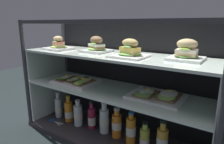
% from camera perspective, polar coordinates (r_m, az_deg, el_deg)
% --- Properties ---
extents(ground_plane, '(6.00, 6.00, 0.02)m').
position_cam_1_polar(ground_plane, '(1.61, -0.00, -18.99)').
color(ground_plane, black).
rests_on(ground_plane, ground).
extents(case_base_deck, '(1.45, 0.45, 0.03)m').
position_cam_1_polar(case_base_deck, '(1.59, -0.00, -18.19)').
color(case_base_deck, '#342E32').
rests_on(case_base_deck, ground).
extents(case_frame, '(1.45, 0.45, 0.88)m').
position_cam_1_polar(case_frame, '(1.52, 3.03, -0.72)').
color(case_frame, '#333338').
rests_on(case_frame, ground).
extents(riser_lower_tier, '(1.38, 0.39, 0.35)m').
position_cam_1_polar(riser_lower_tier, '(1.50, -0.00, -11.93)').
color(riser_lower_tier, silver).
rests_on(riser_lower_tier, case_base_deck).
extents(shelf_lower_glass, '(1.40, 0.41, 0.02)m').
position_cam_1_polar(shelf_lower_glass, '(1.43, -0.00, -5.28)').
color(shelf_lower_glass, silver).
rests_on(shelf_lower_glass, riser_lower_tier).
extents(riser_upper_tier, '(1.38, 0.39, 0.24)m').
position_cam_1_polar(riser_upper_tier, '(1.39, -0.00, -0.31)').
color(riser_upper_tier, silver).
rests_on(riser_upper_tier, shelf_lower_glass).
extents(shelf_upper_glass, '(1.40, 0.41, 0.02)m').
position_cam_1_polar(shelf_upper_glass, '(1.37, -0.00, 4.89)').
color(shelf_upper_glass, silver).
rests_on(shelf_upper_glass, riser_upper_tier).
extents(plated_roll_sandwich_mid_right, '(0.19, 0.19, 0.11)m').
position_cam_1_polar(plated_roll_sandwich_mid_right, '(1.65, -15.05, 7.45)').
color(plated_roll_sandwich_mid_right, white).
rests_on(plated_roll_sandwich_mid_right, shelf_upper_glass).
extents(plated_roll_sandwich_mid_left, '(0.19, 0.19, 0.11)m').
position_cam_1_polar(plated_roll_sandwich_mid_left, '(1.46, -4.48, 7.38)').
color(plated_roll_sandwich_mid_left, white).
rests_on(plated_roll_sandwich_mid_left, shelf_upper_glass).
extents(plated_roll_sandwich_right_of_center, '(0.21, 0.21, 0.11)m').
position_cam_1_polar(plated_roll_sandwich_right_of_center, '(1.24, 5.12, 6.09)').
color(plated_roll_sandwich_right_of_center, white).
rests_on(plated_roll_sandwich_right_of_center, shelf_upper_glass).
extents(plated_roll_sandwich_center, '(0.19, 0.19, 0.12)m').
position_cam_1_polar(plated_roll_sandwich_center, '(1.21, 20.51, 5.36)').
color(plated_roll_sandwich_center, white).
rests_on(plated_roll_sandwich_center, shelf_upper_glass).
extents(open_sandwich_tray_center, '(0.34, 0.26, 0.06)m').
position_cam_1_polar(open_sandwich_tray_center, '(1.60, -10.25, -2.42)').
color(open_sandwich_tray_center, white).
rests_on(open_sandwich_tray_center, shelf_lower_glass).
extents(open_sandwich_tray_left_of_center, '(0.34, 0.26, 0.06)m').
position_cam_1_polar(open_sandwich_tray_left_of_center, '(1.29, 12.80, -6.48)').
color(open_sandwich_tray_left_of_center, white).
rests_on(open_sandwich_tray_left_of_center, shelf_lower_glass).
extents(juice_bottle_back_left, '(0.06, 0.06, 0.23)m').
position_cam_1_polar(juice_bottle_back_left, '(1.89, -15.06, -9.65)').
color(juice_bottle_back_left, white).
rests_on(juice_bottle_back_left, case_base_deck).
extents(juice_bottle_back_right, '(0.07, 0.07, 0.23)m').
position_cam_1_polar(juice_bottle_back_right, '(1.80, -12.24, -10.96)').
color(juice_bottle_back_right, orange).
rests_on(juice_bottle_back_right, case_base_deck).
extents(juice_bottle_back_center, '(0.07, 0.07, 0.22)m').
position_cam_1_polar(juice_bottle_back_center, '(1.71, -9.66, -11.93)').
color(juice_bottle_back_center, white).
rests_on(juice_bottle_back_center, case_base_deck).
extents(juice_bottle_front_second, '(0.06, 0.06, 0.23)m').
position_cam_1_polar(juice_bottle_front_second, '(1.66, -5.80, -12.89)').
color(juice_bottle_front_second, '#9E1C3E').
rests_on(juice_bottle_front_second, case_base_deck).
extents(juice_bottle_front_fourth, '(0.07, 0.07, 0.25)m').
position_cam_1_polar(juice_bottle_front_fourth, '(1.58, -2.22, -13.55)').
color(juice_bottle_front_fourth, white).
rests_on(juice_bottle_front_fourth, case_base_deck).
extents(juice_bottle_front_middle, '(0.07, 0.07, 0.23)m').
position_cam_1_polar(juice_bottle_front_middle, '(1.53, 1.36, -14.83)').
color(juice_bottle_front_middle, orange).
rests_on(juice_bottle_front_middle, case_base_deck).
extents(juice_bottle_tucked_behind, '(0.07, 0.07, 0.24)m').
position_cam_1_polar(juice_bottle_tucked_behind, '(1.46, 5.42, -16.19)').
color(juice_bottle_tucked_behind, orange).
rests_on(juice_bottle_tucked_behind, case_base_deck).
extents(juice_bottle_near_post, '(0.06, 0.06, 0.20)m').
position_cam_1_polar(juice_bottle_near_post, '(1.42, 9.30, -18.25)').
color(juice_bottle_near_post, '#C1CA42').
rests_on(juice_bottle_near_post, case_base_deck).
extents(juice_bottle_front_left_end, '(0.07, 0.07, 0.25)m').
position_cam_1_polar(juice_bottle_front_left_end, '(1.36, 14.12, -18.84)').
color(juice_bottle_front_left_end, gold).
rests_on(juice_bottle_front_left_end, case_base_deck).
extents(kitchen_scissors, '(0.16, 0.07, 0.01)m').
position_cam_1_polar(kitchen_scissors, '(1.85, -16.44, -13.19)').
color(kitchen_scissors, silver).
rests_on(kitchen_scissors, case_base_deck).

